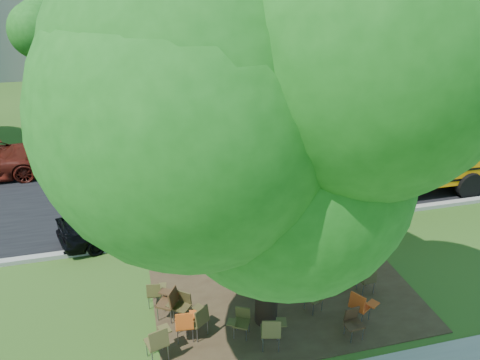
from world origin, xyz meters
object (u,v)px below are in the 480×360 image
object	(u,v)px
chair_6	(315,294)
chair_8	(169,300)
black_car	(122,218)
chair_14	(155,291)
chair_0	(158,340)
chair_9	(182,303)
chair_2	(199,318)
chair_3	(241,319)
chair_5	(353,321)
chair_1	(186,322)
chair_4	(272,330)
main_tree	(272,100)
chair_12	(335,265)
chair_10	(252,277)
school_bus	(381,149)
chair_13	(368,277)
chair_7	(360,304)
chair_11	(301,272)

from	to	relation	value
chair_6	chair_8	distance (m)	3.70
chair_6	black_car	xyz separation A→B (m)	(-4.70, 4.92, 0.18)
chair_8	chair_14	bearing A→B (deg)	60.76
chair_0	chair_9	xyz separation A→B (m)	(0.68, 1.22, -0.11)
chair_2	chair_9	xyz separation A→B (m)	(-0.32, 0.71, -0.08)
chair_3	chair_5	bearing A→B (deg)	-168.88
chair_1	chair_8	xyz separation A→B (m)	(-0.29, 0.86, 0.02)
chair_4	chair_6	distance (m)	1.81
chair_5	chair_8	bearing A→B (deg)	-27.92
chair_9	chair_14	bearing A→B (deg)	-7.48
black_car	main_tree	bearing A→B (deg)	-162.97
chair_2	chair_12	distance (m)	4.18
chair_9	chair_10	world-z (taller)	chair_10
chair_9	chair_12	bearing A→B (deg)	-134.62
chair_3	chair_8	world-z (taller)	chair_8
school_bus	chair_5	world-z (taller)	school_bus
main_tree	chair_0	world-z (taller)	main_tree
chair_0	chair_13	bearing A→B (deg)	-6.04
main_tree	chair_10	world-z (taller)	main_tree
chair_8	chair_9	xyz separation A→B (m)	(0.30, -0.10, -0.09)
main_tree	black_car	bearing A→B (deg)	123.73
main_tree	chair_13	world-z (taller)	main_tree
chair_4	chair_6	world-z (taller)	chair_4
chair_5	chair_9	bearing A→B (deg)	-28.27
chair_4	school_bus	bearing A→B (deg)	60.95
chair_10	chair_7	bearing A→B (deg)	41.07
chair_7	chair_10	distance (m)	2.88
chair_7	chair_13	world-z (taller)	chair_7
chair_1	chair_8	size ratio (longest dim) A/B	0.97
chair_1	chair_12	distance (m)	4.51
school_bus	chair_8	bearing A→B (deg)	-148.49
chair_11	chair_13	xyz separation A→B (m)	(1.71, -0.58, -0.09)
chair_0	chair_4	world-z (taller)	chair_0
chair_13	black_car	world-z (taller)	black_car
chair_8	chair_9	bearing A→B (deg)	-76.60
black_car	chair_12	bearing A→B (deg)	-141.69
main_tree	school_bus	distance (m)	9.47
main_tree	chair_6	distance (m)	5.38
chair_8	black_car	world-z (taller)	black_car
chair_7	chair_9	xyz separation A→B (m)	(-4.26, 1.21, -0.07)
school_bus	chair_13	xyz separation A→B (m)	(-3.30, -5.53, -1.31)
chair_5	chair_14	xyz separation A→B (m)	(-4.46, 2.28, -0.01)
chair_4	chair_9	distance (m)	2.42
chair_4	chair_9	world-z (taller)	chair_4
chair_4	chair_9	size ratio (longest dim) A/B	1.19
school_bus	black_car	bearing A→B (deg)	-174.48
chair_7	black_car	distance (m)	7.95
chair_0	chair_11	xyz separation A→B (m)	(3.98, 1.59, 0.01)
chair_5	chair_9	distance (m)	4.18
chair_3	chair_9	bearing A→B (deg)	-8.41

